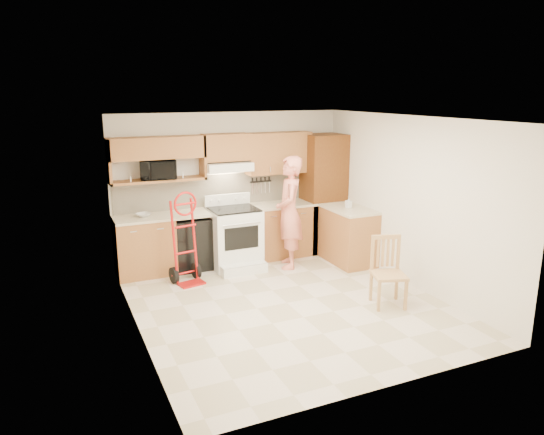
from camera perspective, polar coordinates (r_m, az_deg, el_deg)
floor at (r=7.11m, az=1.67°, el=-9.61°), size 4.00×4.50×0.02m
ceiling at (r=6.52m, az=1.83°, el=11.11°), size 4.00×4.50×0.02m
wall_back at (r=8.75m, az=-4.72°, el=3.51°), size 4.00×0.02×2.50m
wall_front at (r=4.86m, az=13.47°, el=-5.51°), size 4.00×0.02×2.50m
wall_left at (r=6.13m, az=-15.43°, el=-1.54°), size 0.02×4.50×2.50m
wall_right at (r=7.78m, az=15.21°, el=1.72°), size 0.02×4.50×2.50m
backsplash at (r=8.74m, az=-4.66°, el=3.16°), size 3.92×0.03×0.55m
lower_cab_left at (r=8.27m, az=-14.06°, el=-3.21°), size 0.90×0.60×0.90m
dishwasher at (r=8.43m, az=-9.03°, el=-2.80°), size 0.60×0.60×0.85m
lower_cab_right at (r=8.96m, az=1.06°, el=-1.45°), size 1.14×0.60×0.90m
countertop_left at (r=8.20m, az=-12.20°, el=0.16°), size 1.50×0.63×0.04m
countertop_right at (r=8.85m, az=1.08°, el=1.49°), size 1.14×0.63×0.04m
cab_return_right at (r=8.69m, az=8.52°, el=-2.10°), size 0.60×1.00×0.90m
countertop_return at (r=8.58m, az=8.63°, el=0.92°), size 0.63×1.00×0.04m
pantry_tall at (r=9.19m, az=5.72°, el=2.72°), size 0.70×0.60×2.10m
upper_cab_left at (r=8.15m, az=-12.79°, el=7.62°), size 1.50×0.33×0.34m
upper_shelf_mw at (r=8.22m, az=-12.59°, el=4.09°), size 1.50×0.33×0.04m
upper_cab_center at (r=8.45m, az=-5.18°, el=7.85°), size 0.76×0.33×0.44m
upper_cab_right at (r=8.82m, az=0.73°, el=7.25°), size 1.14×0.33×0.70m
range_hood at (r=8.43m, az=-4.99°, el=5.72°), size 0.76×0.46×0.14m
knife_strip at (r=8.90m, az=-1.25°, el=3.66°), size 0.40×0.05×0.29m
microwave at (r=8.19m, az=-12.66°, el=5.27°), size 0.59×0.44×0.30m
range at (r=8.33m, az=-4.10°, el=-1.75°), size 0.79×1.04×1.16m
person at (r=8.26m, az=1.95°, el=0.56°), size 0.65×0.78×1.84m
hand_truck at (r=7.71m, az=-9.51°, el=-2.79°), size 0.58×0.55×1.27m
dining_chair at (r=7.04m, az=12.97°, el=-6.02°), size 0.55×0.57×0.94m
soap_bottle at (r=8.57m, az=8.58°, el=1.68°), size 0.09×0.09×0.18m
bowl at (r=8.14m, az=-14.18°, el=0.28°), size 0.29×0.29×0.05m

